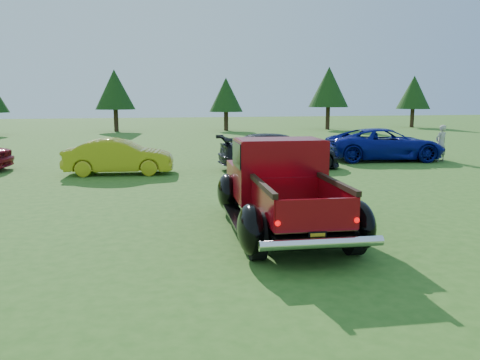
{
  "coord_description": "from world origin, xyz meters",
  "views": [
    {
      "loc": [
        -2.06,
        -8.86,
        2.63
      ],
      "look_at": [
        0.1,
        0.2,
        1.02
      ],
      "focal_mm": 35.0,
      "sensor_mm": 36.0,
      "label": 1
    }
  ],
  "objects_px": {
    "tree_mid_right": "(226,95)",
    "spectator": "(441,143)",
    "show_car_blue": "(385,144)",
    "tree_east": "(329,87)",
    "show_car_grey": "(279,151)",
    "pickup_truck": "(279,185)",
    "tree_far_east": "(414,92)",
    "show_car_yellow": "(119,157)",
    "tree_mid_left": "(115,90)"
  },
  "relations": [
    {
      "from": "tree_mid_right",
      "to": "spectator",
      "type": "height_order",
      "value": "tree_mid_right"
    },
    {
      "from": "show_car_blue",
      "to": "spectator",
      "type": "height_order",
      "value": "spectator"
    },
    {
      "from": "tree_east",
      "to": "show_car_grey",
      "type": "bearing_deg",
      "value": -118.13
    },
    {
      "from": "pickup_truck",
      "to": "show_car_blue",
      "type": "height_order",
      "value": "pickup_truck"
    },
    {
      "from": "spectator",
      "to": "pickup_truck",
      "type": "bearing_deg",
      "value": 27.77
    },
    {
      "from": "tree_far_east",
      "to": "show_car_grey",
      "type": "height_order",
      "value": "tree_far_east"
    },
    {
      "from": "show_car_yellow",
      "to": "tree_far_east",
      "type": "bearing_deg",
      "value": -42.37
    },
    {
      "from": "show_car_grey",
      "to": "show_car_yellow",
      "type": "bearing_deg",
      "value": 88.28
    },
    {
      "from": "show_car_yellow",
      "to": "show_car_grey",
      "type": "height_order",
      "value": "show_car_grey"
    },
    {
      "from": "tree_mid_left",
      "to": "show_car_yellow",
      "type": "distance_m",
      "value": 23.06
    },
    {
      "from": "tree_mid_left",
      "to": "pickup_truck",
      "type": "distance_m",
      "value": 31.12
    },
    {
      "from": "tree_mid_right",
      "to": "show_car_yellow",
      "type": "bearing_deg",
      "value": -111.01
    },
    {
      "from": "show_car_grey",
      "to": "spectator",
      "type": "height_order",
      "value": "spectator"
    },
    {
      "from": "spectator",
      "to": "show_car_blue",
      "type": "bearing_deg",
      "value": -34.26
    },
    {
      "from": "tree_far_east",
      "to": "show_car_yellow",
      "type": "height_order",
      "value": "tree_far_east"
    },
    {
      "from": "pickup_truck",
      "to": "tree_far_east",
      "type": "bearing_deg",
      "value": 57.42
    },
    {
      "from": "tree_east",
      "to": "show_car_blue",
      "type": "xyz_separation_m",
      "value": [
        -6.22,
        -20.11,
        -2.96
      ]
    },
    {
      "from": "tree_east",
      "to": "show_car_yellow",
      "type": "bearing_deg",
      "value": -129.15
    },
    {
      "from": "tree_east",
      "to": "show_car_yellow",
      "type": "height_order",
      "value": "tree_east"
    },
    {
      "from": "tree_east",
      "to": "spectator",
      "type": "relative_size",
      "value": 3.48
    },
    {
      "from": "show_car_yellow",
      "to": "show_car_blue",
      "type": "bearing_deg",
      "value": -76.14
    },
    {
      "from": "tree_east",
      "to": "show_car_grey",
      "type": "height_order",
      "value": "tree_east"
    },
    {
      "from": "show_car_yellow",
      "to": "show_car_grey",
      "type": "xyz_separation_m",
      "value": [
        5.91,
        -0.12,
        0.05
      ]
    },
    {
      "from": "tree_far_east",
      "to": "show_car_grey",
      "type": "xyz_separation_m",
      "value": [
        -20.5,
        -22.51,
        -2.57
      ]
    },
    {
      "from": "tree_mid_right",
      "to": "show_car_yellow",
      "type": "distance_m",
      "value": 23.56
    },
    {
      "from": "tree_mid_left",
      "to": "tree_mid_right",
      "type": "height_order",
      "value": "tree_mid_left"
    },
    {
      "from": "tree_mid_right",
      "to": "show_car_yellow",
      "type": "height_order",
      "value": "tree_mid_right"
    },
    {
      "from": "pickup_truck",
      "to": "tree_mid_right",
      "type": "bearing_deg",
      "value": 85.07
    },
    {
      "from": "tree_mid_left",
      "to": "show_car_yellow",
      "type": "relative_size",
      "value": 1.33
    },
    {
      "from": "tree_far_east",
      "to": "show_car_yellow",
      "type": "distance_m",
      "value": 34.72
    },
    {
      "from": "pickup_truck",
      "to": "show_car_grey",
      "type": "relative_size",
      "value": 1.1
    },
    {
      "from": "tree_east",
      "to": "tree_far_east",
      "type": "height_order",
      "value": "tree_east"
    },
    {
      "from": "show_car_blue",
      "to": "pickup_truck",
      "type": "bearing_deg",
      "value": 149.03
    },
    {
      "from": "tree_mid_left",
      "to": "tree_mid_right",
      "type": "distance_m",
      "value": 9.06
    },
    {
      "from": "pickup_truck",
      "to": "show_car_yellow",
      "type": "xyz_separation_m",
      "value": [
        -3.35,
        7.89,
        -0.25
      ]
    },
    {
      "from": "tree_far_east",
      "to": "pickup_truck",
      "type": "distance_m",
      "value": 38.13
    },
    {
      "from": "show_car_blue",
      "to": "tree_mid_right",
      "type": "bearing_deg",
      "value": 17.24
    },
    {
      "from": "tree_far_east",
      "to": "pickup_truck",
      "type": "bearing_deg",
      "value": -127.3
    },
    {
      "from": "tree_mid_right",
      "to": "show_car_grey",
      "type": "bearing_deg",
      "value": -96.48
    },
    {
      "from": "tree_mid_left",
      "to": "spectator",
      "type": "xyz_separation_m",
      "value": [
        13.91,
        -22.48,
        -2.61
      ]
    },
    {
      "from": "pickup_truck",
      "to": "show_car_yellow",
      "type": "height_order",
      "value": "pickup_truck"
    },
    {
      "from": "tree_mid_right",
      "to": "tree_east",
      "type": "bearing_deg",
      "value": -3.18
    },
    {
      "from": "tree_mid_left",
      "to": "tree_far_east",
      "type": "relative_size",
      "value": 1.04
    },
    {
      "from": "show_car_grey",
      "to": "spectator",
      "type": "distance_m",
      "value": 7.43
    },
    {
      "from": "tree_mid_right",
      "to": "show_car_blue",
      "type": "distance_m",
      "value": 20.92
    },
    {
      "from": "tree_mid_right",
      "to": "show_car_yellow",
      "type": "relative_size",
      "value": 1.17
    },
    {
      "from": "tree_east",
      "to": "show_car_yellow",
      "type": "relative_size",
      "value": 1.43
    },
    {
      "from": "tree_mid_left",
      "to": "pickup_truck",
      "type": "bearing_deg",
      "value": -82.71
    },
    {
      "from": "tree_mid_left",
      "to": "pickup_truck",
      "type": "height_order",
      "value": "tree_mid_left"
    },
    {
      "from": "tree_mid_left",
      "to": "tree_far_east",
      "type": "distance_m",
      "value": 27.0
    }
  ]
}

